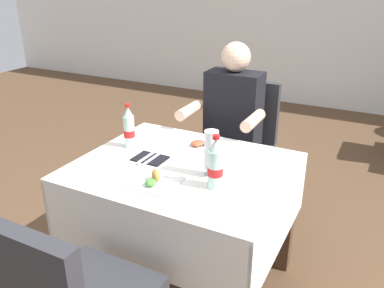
{
  "coord_description": "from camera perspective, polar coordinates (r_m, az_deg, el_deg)",
  "views": [
    {
      "loc": [
        0.91,
        -1.59,
        1.64
      ],
      "look_at": [
        0.03,
        0.12,
        0.83
      ],
      "focal_mm": 37.4,
      "sensor_mm": 36.0,
      "label": 1
    }
  ],
  "objects": [
    {
      "name": "cola_bottle_secondary",
      "position": [
        2.25,
        -8.98,
        2.22
      ],
      "size": [
        0.06,
        0.06,
        0.25
      ],
      "color": "silver",
      "rests_on": "main_dining_table"
    },
    {
      "name": "plate_near_camera",
      "position": [
        1.87,
        -5.34,
        -5.16
      ],
      "size": [
        0.22,
        0.22,
        0.07
      ],
      "color": "white",
      "rests_on": "main_dining_table"
    },
    {
      "name": "seated_diner_far",
      "position": [
        2.68,
        5.42,
        2.49
      ],
      "size": [
        0.5,
        0.46,
        1.26
      ],
      "color": "#282D42",
      "rests_on": "ground"
    },
    {
      "name": "napkin_cutlery_set",
      "position": [
        2.12,
        -5.92,
        -1.99
      ],
      "size": [
        0.17,
        0.19,
        0.01
      ],
      "color": "black",
      "rests_on": "main_dining_table"
    },
    {
      "name": "main_dining_table",
      "position": [
        2.12,
        -1.25,
        -7.27
      ],
      "size": [
        1.07,
        0.89,
        0.75
      ],
      "color": "white",
      "rests_on": "ground"
    },
    {
      "name": "cola_bottle_primary",
      "position": [
        1.79,
        3.36,
        -3.03
      ],
      "size": [
        0.07,
        0.07,
        0.26
      ],
      "color": "silver",
      "rests_on": "main_dining_table"
    },
    {
      "name": "ground_plane",
      "position": [
        2.46,
        -1.91,
        -18.91
      ],
      "size": [
        11.0,
        11.0,
        0.0
      ],
      "primitive_type": "plane",
      "color": "brown"
    },
    {
      "name": "chair_far_diner_seat",
      "position": [
        2.82,
        6.88,
        0.05
      ],
      "size": [
        0.44,
        0.5,
        0.97
      ],
      "color": "#2D2D33",
      "rests_on": "ground"
    },
    {
      "name": "plate_far_diner",
      "position": [
        2.23,
        1.25,
        -0.34
      ],
      "size": [
        0.25,
        0.25,
        0.04
      ],
      "color": "white",
      "rests_on": "main_dining_table"
    },
    {
      "name": "beer_glass_left",
      "position": [
        1.89,
        2.75,
        -1.39
      ],
      "size": [
        0.07,
        0.07,
        0.23
      ],
      "color": "white",
      "rests_on": "main_dining_table"
    }
  ]
}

